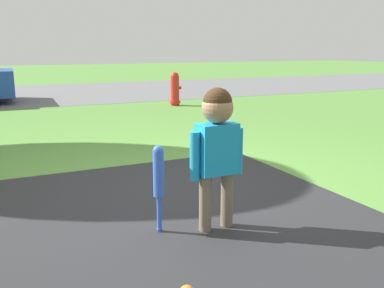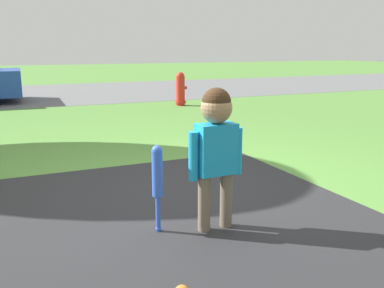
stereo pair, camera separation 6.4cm
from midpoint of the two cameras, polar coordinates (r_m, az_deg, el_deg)
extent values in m
plane|color=#518438|center=(3.88, -2.12, -6.15)|extent=(60.00, 60.00, 0.00)
cube|color=slate|center=(12.71, -18.71, 6.43)|extent=(40.00, 6.00, 0.01)
cylinder|color=#6B5B4C|center=(2.99, 1.17, -7.91)|extent=(0.09, 0.09, 0.41)
cylinder|color=#6B5B4C|center=(3.07, 4.08, -7.37)|extent=(0.09, 0.09, 0.41)
cube|color=#198CC6|center=(2.92, 2.72, -0.64)|extent=(0.28, 0.16, 0.35)
cylinder|color=#198CC6|center=(2.85, -0.26, -1.63)|extent=(0.07, 0.07, 0.33)
cylinder|color=#198CC6|center=(3.01, 5.53, -0.90)|extent=(0.07, 0.07, 0.33)
sphere|color=#997051|center=(2.86, 2.78, 4.85)|extent=(0.21, 0.21, 0.21)
sphere|color=#382314|center=(2.86, 2.79, 5.59)|extent=(0.20, 0.20, 0.20)
sphere|color=blue|center=(3.05, -4.97, -11.23)|extent=(0.04, 0.04, 0.04)
cylinder|color=blue|center=(3.01, -5.01, -9.29)|extent=(0.03, 0.03, 0.26)
cylinder|color=blue|center=(2.91, -5.12, -3.95)|extent=(0.07, 0.07, 0.32)
sphere|color=blue|center=(2.87, -5.18, -0.88)|extent=(0.07, 0.07, 0.07)
cylinder|color=red|center=(9.48, -2.49, 7.08)|extent=(0.19, 0.19, 0.64)
sphere|color=red|center=(9.46, -2.51, 9.01)|extent=(0.18, 0.18, 0.18)
cylinder|color=red|center=(9.51, -2.48, 5.62)|extent=(0.24, 0.24, 0.05)
cylinder|color=red|center=(9.52, -1.92, 7.49)|extent=(0.09, 0.07, 0.07)
camera|label=1|loc=(0.03, -90.56, -0.13)|focal=40.00mm
camera|label=2|loc=(0.03, 89.44, 0.13)|focal=40.00mm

